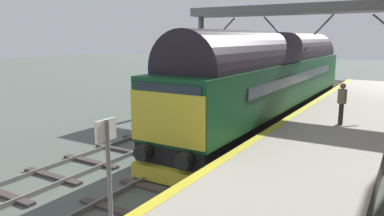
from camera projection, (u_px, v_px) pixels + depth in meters
name	position (u px, v px, depth m)	size (l,w,h in m)	color
ground_plane	(196.00, 167.00, 12.62)	(140.00, 140.00, 0.00)	#586359
track_main	(196.00, 165.00, 12.61)	(2.50, 60.00, 0.15)	slate
track_adjacent_west	(121.00, 150.00, 14.34)	(2.50, 60.00, 0.15)	slate
station_platform	(301.00, 172.00, 10.69)	(4.00, 44.00, 1.01)	#B4AF9C
diesel_locomotive	(273.00, 75.00, 18.70)	(2.74, 19.50, 4.68)	black
signal_post_mid	(219.00, 58.00, 24.94)	(0.44, 0.22, 4.68)	gray
platform_number_sign	(108.00, 161.00, 6.04)	(0.10, 0.44, 2.08)	slate
waiting_passenger	(342.00, 100.00, 14.30)	(0.45, 0.48, 1.64)	#33312E
overhead_footbridge	(297.00, 15.00, 20.16)	(12.72, 2.00, 6.18)	slate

